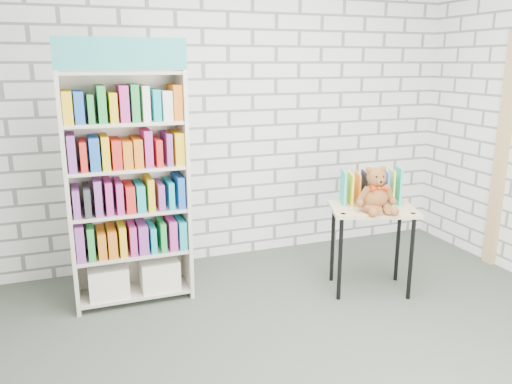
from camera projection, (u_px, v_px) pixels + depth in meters
name	position (u px, v px, depth m)	size (l,w,h in m)	color
ground	(327.00, 365.00, 3.12)	(4.50, 4.50, 0.00)	#3C453A
room_shell	(339.00, 72.00, 2.67)	(4.52, 4.02, 2.81)	silver
bookshelf	(128.00, 188.00, 3.78)	(0.89, 0.35, 2.00)	beige
display_table	(372.00, 219.00, 4.01)	(0.78, 0.65, 0.71)	tan
table_books	(371.00, 187.00, 4.05)	(0.50, 0.35, 0.27)	#2AB7A8
teddy_bear	(376.00, 193.00, 3.85)	(0.33, 0.31, 0.35)	brown
door_trim	(502.00, 153.00, 4.46)	(0.05, 0.12, 2.10)	tan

